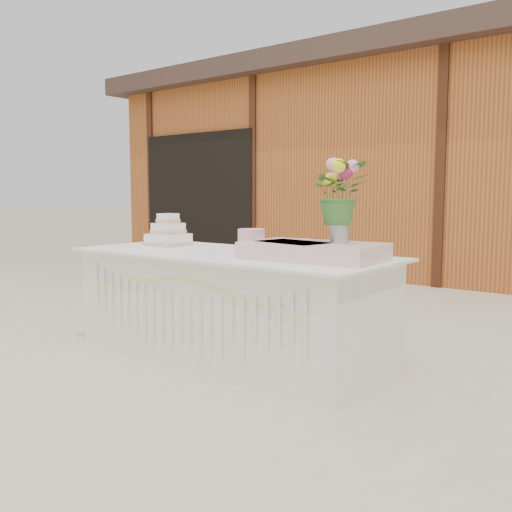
{
  "coord_description": "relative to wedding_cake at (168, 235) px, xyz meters",
  "views": [
    {
      "loc": [
        2.66,
        -3.04,
        1.19
      ],
      "look_at": [
        0.0,
        0.3,
        0.72
      ],
      "focal_mm": 40.0,
      "sensor_mm": 36.0,
      "label": 1
    }
  ],
  "objects": [
    {
      "name": "satin_runner",
      "position": [
        1.46,
        -0.1,
        -0.03
      ],
      "size": [
        0.9,
        0.56,
        0.11
      ],
      "primitive_type": "cube",
      "rotation": [
        0.0,
        0.0,
        0.07
      ],
      "color": "beige",
      "rests_on": "cake_table"
    },
    {
      "name": "pink_cake_stand",
      "position": [
        0.93,
        -0.08,
        0.01
      ],
      "size": [
        0.24,
        0.24,
        0.17
      ],
      "color": "white",
      "rests_on": "cake_table"
    },
    {
      "name": "flower_vase",
      "position": [
        1.61,
        -0.04,
        0.1
      ],
      "size": [
        0.12,
        0.12,
        0.17
      ],
      "primitive_type": "cylinder",
      "color": "#AAABAF",
      "rests_on": "satin_runner"
    },
    {
      "name": "bouquet",
      "position": [
        1.61,
        -0.04,
        0.38
      ],
      "size": [
        0.47,
        0.45,
        0.39
      ],
      "primitive_type": "imported",
      "rotation": [
        0.0,
        0.0,
        0.61
      ],
      "color": "#376E2C",
      "rests_on": "flower_vase"
    },
    {
      "name": "wedding_cake",
      "position": [
        0.0,
        0.0,
        0.0
      ],
      "size": [
        0.3,
        0.3,
        0.26
      ],
      "rotation": [
        0.0,
        0.0,
        0.02
      ],
      "color": "white",
      "rests_on": "cake_table"
    },
    {
      "name": "barn",
      "position": [
        0.75,
        5.88,
        0.82
      ],
      "size": [
        12.6,
        4.6,
        3.3
      ],
      "color": "#B05724",
      "rests_on": "ground"
    },
    {
      "name": "cake_table",
      "position": [
        0.76,
        -0.12,
        -0.47
      ],
      "size": [
        2.4,
        1.0,
        0.77
      ],
      "color": "white",
      "rests_on": "ground"
    },
    {
      "name": "ground",
      "position": [
        0.76,
        -0.11,
        -0.86
      ],
      "size": [
        80.0,
        80.0,
        0.0
      ],
      "primitive_type": "plane",
      "color": "beige",
      "rests_on": "ground"
    },
    {
      "name": "loose_flowers",
      "position": [
        -0.29,
        -0.05,
        -0.08
      ],
      "size": [
        0.16,
        0.38,
        0.02
      ],
      "primitive_type": null,
      "rotation": [
        0.0,
        0.0,
        0.0
      ],
      "color": "pink",
      "rests_on": "cake_table"
    }
  ]
}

